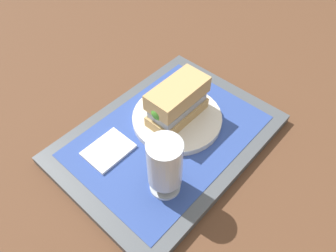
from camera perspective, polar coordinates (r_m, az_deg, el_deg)
The scene contains 7 objects.
ground_plane at distance 0.68m, azimuth 0.00°, elevation -2.76°, with size 3.00×3.00×0.00m, color brown.
tray at distance 0.67m, azimuth 0.00°, elevation -2.23°, with size 0.44×0.32×0.02m, color #4C5156.
placemat at distance 0.66m, azimuth 0.00°, elevation -1.66°, with size 0.38×0.27×0.00m, color #2D4793.
plate at distance 0.68m, azimuth 1.62°, elevation 1.40°, with size 0.19×0.19×0.01m, color silver.
sandwich at distance 0.64m, azimuth 1.52°, elevation 4.22°, with size 0.13×0.06×0.08m.
beer_glass at distance 0.54m, azimuth -0.57°, elevation -7.16°, with size 0.06×0.06×0.12m.
napkin_folded at distance 0.65m, azimuth -10.54°, elevation -4.21°, with size 0.09×0.07×0.01m, color white.
Camera 1 is at (0.31, 0.28, 0.53)m, focal length 34.30 mm.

